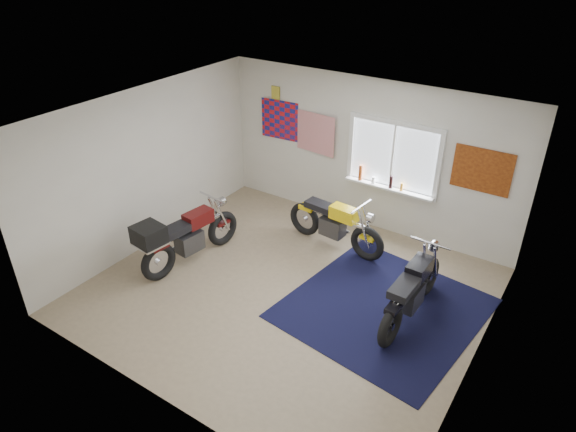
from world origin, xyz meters
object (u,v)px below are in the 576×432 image
Objects in this scene: navy_rug at (383,308)px; black_chrome_bike at (411,292)px; yellow_triumph at (335,225)px; maroon_tourer at (183,237)px.

navy_rug is 0.56m from black_chrome_bike.
navy_rug is 1.82m from yellow_triumph.
black_chrome_bike reaches higher than navy_rug.
maroon_tourer is (-1.74, -1.82, 0.10)m from yellow_triumph.
navy_rug is 3.28m from maroon_tourer.
maroon_tourer is at bearing 104.07° from black_chrome_bike.
maroon_tourer is at bearing -128.32° from yellow_triumph.
yellow_triumph is at bearing -36.24° from maroon_tourer.
maroon_tourer is (-3.16, -0.75, 0.51)m from navy_rug.
yellow_triumph is at bearing 61.31° from black_chrome_bike.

